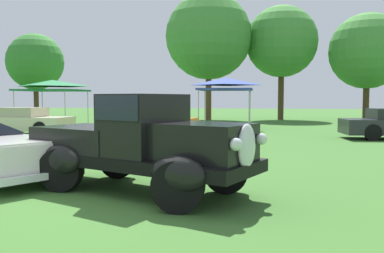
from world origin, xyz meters
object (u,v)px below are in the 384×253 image
show_car_cream (26,121)px  show_car_orange (147,122)px  canopy_tent_left_field (52,85)px  feature_pickup_truck (141,143)px  canopy_tent_center_field (226,83)px

show_car_cream → show_car_orange: bearing=-0.9°
show_car_cream → canopy_tent_left_field: (-1.56, 5.46, 1.83)m
feature_pickup_truck → canopy_tent_left_field: size_ratio=1.30×
canopy_tent_left_field → show_car_cream: bearing=-74.0°
show_car_cream → canopy_tent_left_field: bearing=106.0°
show_car_orange → canopy_tent_left_field: canopy_tent_left_field is taller
feature_pickup_truck → show_car_orange: bearing=104.9°
feature_pickup_truck → canopy_tent_center_field: canopy_tent_center_field is taller
show_car_cream → show_car_orange: same height
show_car_cream → canopy_tent_left_field: 5.97m
show_car_cream → show_car_orange: (5.69, -0.09, 0.00)m
canopy_tent_left_field → canopy_tent_center_field: same height
canopy_tent_center_field → feature_pickup_truck: bearing=-91.2°
show_car_orange → canopy_tent_left_field: bearing=142.6°
show_car_cream → canopy_tent_center_field: size_ratio=1.45×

